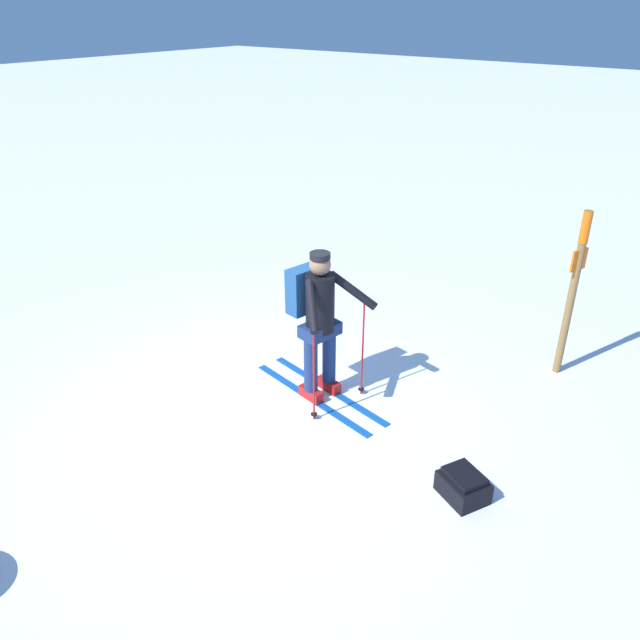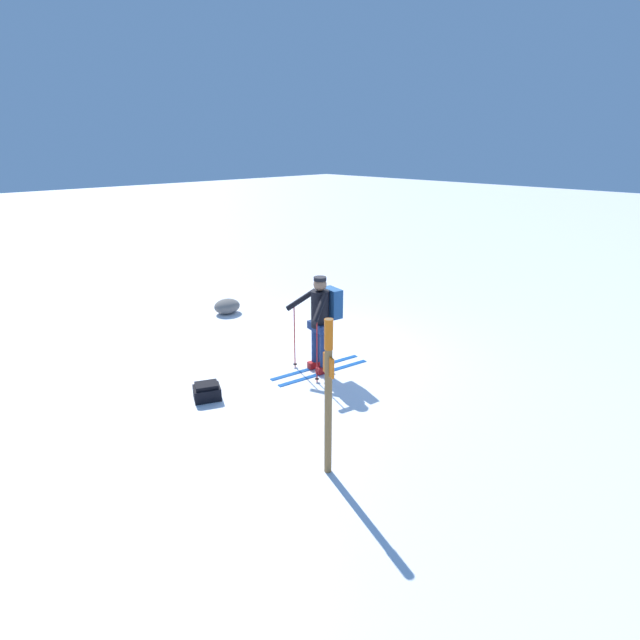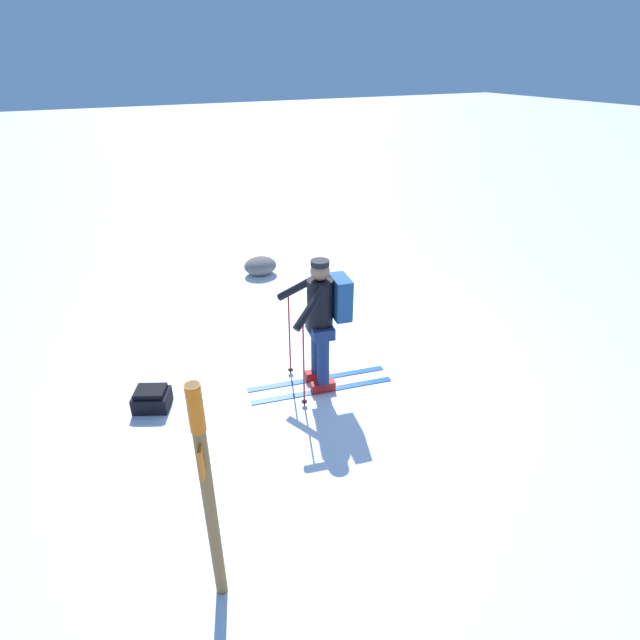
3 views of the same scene
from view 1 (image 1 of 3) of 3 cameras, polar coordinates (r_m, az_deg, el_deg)
name	(u,v)px [view 1 (image 1 of 3)]	position (r m, az deg, el deg)	size (l,w,h in m)	color
ground_plane	(261,407)	(6.89, -5.44, -7.95)	(80.00, 80.00, 0.00)	white
skier	(318,315)	(6.59, -0.23, 0.42)	(1.86, 0.93, 1.70)	#144C9E
dropped_backpack	(463,485)	(5.86, 12.96, -14.53)	(0.51, 0.47, 0.26)	black
trail_marker	(574,282)	(7.49, 22.24, 3.25)	(0.10, 0.24, 1.98)	olive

